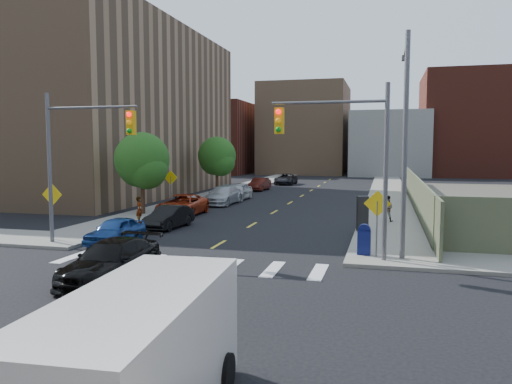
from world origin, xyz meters
The scene contains 30 objects.
ground centered at (0.00, 0.00, 0.00)m, with size 160.00×160.00×0.00m, color black.
sidewalk_nw centered at (-7.75, 41.50, 0.07)m, with size 3.50×73.00×0.15m, color gray.
sidewalk_ne centered at (7.75, 41.50, 0.07)m, with size 3.50×73.00×0.15m, color gray.
fence_north centered at (9.60, 28.00, 1.25)m, with size 0.12×44.00×2.50m, color #606848.
building_nw centered at (-22.00, 30.00, 8.00)m, with size 22.00×30.00×16.00m, color #8C6B4C.
bg_bldg_west centered at (-22.00, 70.00, 6.00)m, with size 14.00×18.00×12.00m, color #592319.
bg_bldg_midwest centered at (-6.00, 72.00, 7.50)m, with size 14.00×16.00×15.00m, color #8C6B4C.
bg_bldg_center centered at (8.00, 70.00, 5.00)m, with size 12.00×16.00×10.00m, color gray.
bg_bldg_east centered at (22.00, 72.00, 8.00)m, with size 18.00×18.00×16.00m, color #592319.
signal_nw centered at (-5.98, 6.00, 4.53)m, with size 4.59×0.30×7.00m.
signal_ne centered at (5.98, 6.00, 4.53)m, with size 4.59×0.30×7.00m.
streetlight_ne centered at (8.20, 6.90, 5.22)m, with size 0.25×3.70×9.00m.
warn_sign_nw centered at (-7.80, 6.50, 1.99)m, with size 1.06×0.06×2.83m.
warn_sign_ne centered at (7.20, 6.50, 1.99)m, with size 1.06×0.06×2.83m.
warn_sign_midwest centered at (-7.80, 20.00, 1.99)m, with size 1.06×0.06×2.83m.
tree_west_near centered at (-8.00, 16.05, 3.48)m, with size 3.66×3.64×5.52m.
tree_west_far centered at (-8.00, 31.05, 3.48)m, with size 3.66×3.64×5.52m.
parked_car_blue centered at (-4.79, 7.00, 0.62)m, with size 1.46×3.63×1.24m, color navy.
parked_car_black centered at (-4.20, 11.73, 0.63)m, with size 1.34×3.83×1.26m, color black.
parked_car_red centered at (-5.50, 16.67, 0.70)m, with size 2.34×5.07×1.41m, color #A62C10.
parked_car_silver centered at (-4.96, 23.61, 0.72)m, with size 2.03×4.99×1.45m, color #A4A7AB.
parked_car_white centered at (-4.78, 27.04, 0.74)m, with size 1.75×4.36×1.49m, color silver.
parked_car_maroon centered at (-5.25, 36.60, 0.66)m, with size 1.39×4.00×1.32m, color #42120D.
parked_car_grey centered at (-4.20, 45.46, 0.66)m, with size 2.18×4.73×1.32m, color black.
black_sedan centered at (-1.47, 1.06, 0.69)m, with size 1.92×4.72×1.37m, color black.
cargo_van centered at (3.81, -6.88, 1.24)m, with size 2.42×5.26×2.36m.
mailbox centered at (6.70, 6.80, 0.76)m, with size 0.54×0.42×1.26m.
payphone centered at (6.37, 12.57, 1.07)m, with size 0.55×0.45×1.85m, color black.
pedestrian_west centered at (-6.30, 12.27, 0.91)m, with size 0.56×0.36×1.52m, color gray.
pedestrian_east centered at (7.62, 16.44, 0.92)m, with size 0.75×0.59×1.54m, color gray.
Camera 1 is at (7.48, -13.82, 4.56)m, focal length 35.00 mm.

